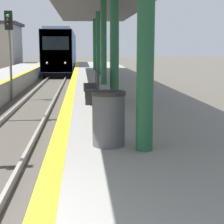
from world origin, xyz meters
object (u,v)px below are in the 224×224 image
signal_far (9,38)px  trash_bin (109,118)px  train (62,51)px  bench (93,85)px

signal_far → trash_bin: (3.89, -12.69, -1.59)m
train → trash_bin: size_ratio=21.83×
bench → signal_far: bearing=116.8°
train → bench: train is taller
train → trash_bin: 34.77m
train → signal_far: size_ratio=4.57×
trash_bin → bench: (-0.10, 5.18, 0.04)m
trash_bin → train: bearing=94.1°
signal_far → trash_bin: bearing=-72.9°
train → signal_far: 22.04m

